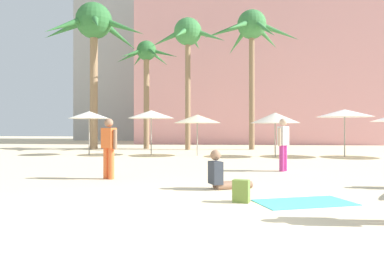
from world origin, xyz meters
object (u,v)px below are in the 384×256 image
(cafe_umbrella_1, at_px, (151,114))
(beach_towel, at_px, (305,202))
(cafe_umbrella_3, at_px, (89,115))
(palm_tree_far_left, at_px, (252,33))
(cafe_umbrella_4, at_px, (197,119))
(person_far_right, at_px, (223,176))
(backpack, at_px, (241,191))
(cafe_umbrella_2, at_px, (275,118))
(palm_tree_left, at_px, (188,39))
(person_mid_center, at_px, (109,146))
(person_far_left, at_px, (283,142))
(palm_tree_right, at_px, (146,63))
(palm_tree_center, at_px, (94,30))
(cafe_umbrella_0, at_px, (345,113))

(cafe_umbrella_1, relative_size, beach_towel, 1.41)
(cafe_umbrella_3, xyz_separation_m, beach_towel, (9.19, -11.54, -2.12))
(palm_tree_far_left, relative_size, cafe_umbrella_4, 3.85)
(person_far_right, bearing_deg, backpack, -101.13)
(cafe_umbrella_2, height_order, beach_towel, cafe_umbrella_2)
(cafe_umbrella_1, distance_m, backpack, 12.99)
(palm_tree_left, relative_size, person_mid_center, 5.29)
(beach_towel, bearing_deg, cafe_umbrella_1, 116.43)
(palm_tree_far_left, relative_size, beach_towel, 5.42)
(cafe_umbrella_3, relative_size, backpack, 5.53)
(palm_tree_left, relative_size, person_far_left, 5.13)
(cafe_umbrella_4, distance_m, person_far_left, 7.49)
(beach_towel, bearing_deg, cafe_umbrella_4, 106.27)
(palm_tree_far_left, relative_size, backpack, 22.44)
(cafe_umbrella_2, bearing_deg, backpack, -98.14)
(palm_tree_far_left, bearing_deg, cafe_umbrella_2, -81.46)
(beach_towel, distance_m, backpack, 1.18)
(palm_tree_right, xyz_separation_m, person_far_right, (6.22, -16.68, -5.75))
(palm_tree_center, distance_m, palm_tree_right, 4.14)
(cafe_umbrella_1, bearing_deg, cafe_umbrella_2, -2.93)
(cafe_umbrella_2, bearing_deg, person_mid_center, -120.68)
(person_mid_center, bearing_deg, palm_tree_far_left, -168.55)
(cafe_umbrella_1, bearing_deg, person_far_left, -47.66)
(cafe_umbrella_4, bearing_deg, palm_tree_left, 103.42)
(palm_tree_center, xyz_separation_m, person_mid_center, (6.34, -14.08, -7.24))
(cafe_umbrella_3, xyz_separation_m, person_mid_center, (4.43, -8.90, -1.22))
(backpack, distance_m, person_far_right, 1.55)
(cafe_umbrella_1, relative_size, backpack, 5.84)
(person_far_left, bearing_deg, backpack, -70.51)
(palm_tree_left, relative_size, cafe_umbrella_0, 3.22)
(palm_tree_left, height_order, cafe_umbrella_2, palm_tree_left)
(person_far_left, bearing_deg, person_far_right, -81.19)
(cafe_umbrella_3, bearing_deg, palm_tree_right, 77.93)
(cafe_umbrella_0, xyz_separation_m, person_far_right, (-5.45, -10.41, -1.85))
(cafe_umbrella_3, bearing_deg, palm_tree_far_left, 36.22)
(palm_tree_far_left, height_order, cafe_umbrella_0, palm_tree_far_left)
(cafe_umbrella_2, height_order, person_far_right, cafe_umbrella_2)
(backpack, bearing_deg, person_far_right, 29.69)
(palm_tree_left, xyz_separation_m, cafe_umbrella_4, (1.28, -5.38, -5.47))
(cafe_umbrella_0, height_order, cafe_umbrella_2, cafe_umbrella_0)
(cafe_umbrella_0, relative_size, cafe_umbrella_4, 1.12)
(person_far_left, bearing_deg, cafe_umbrella_0, 94.78)
(cafe_umbrella_2, relative_size, person_far_left, 1.42)
(palm_tree_far_left, height_order, cafe_umbrella_4, palm_tree_far_left)
(cafe_umbrella_2, relative_size, person_mid_center, 1.46)
(backpack, distance_m, person_far_left, 5.50)
(beach_towel, bearing_deg, palm_tree_right, 113.34)
(palm_tree_center, xyz_separation_m, palm_tree_right, (3.31, 1.35, -2.09))
(palm_tree_center, xyz_separation_m, person_far_right, (9.53, -15.33, -7.84))
(backpack, bearing_deg, cafe_umbrella_4, 24.84)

